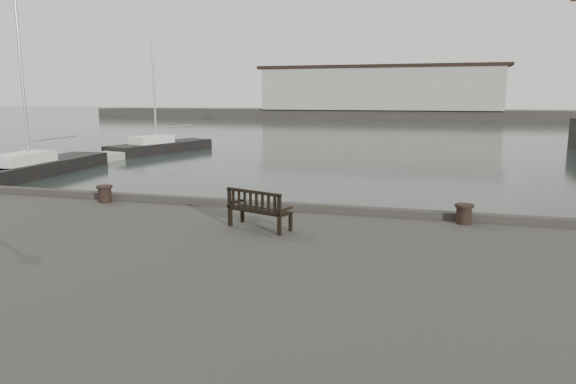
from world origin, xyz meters
name	(u,v)px	position (x,y,z in m)	size (l,w,h in m)	color
ground	(324,268)	(0.00, 0.00, 0.00)	(400.00, 400.00, 0.00)	black
pontoon	(7,175)	(-20.00, 10.00, 0.25)	(2.00, 24.00, 0.50)	#A8A89C
breakwater	(396,98)	(-4.56, 92.00, 4.30)	(140.00, 9.50, 12.20)	#383530
bench	(259,217)	(-1.05, -2.23, 1.84)	(1.60, 1.00, 0.87)	black
bollard_left	(105,194)	(-6.20, -0.59, 1.80)	(0.45, 0.45, 0.47)	black
bollard_right	(464,214)	(3.40, -0.50, 1.79)	(0.44, 0.44, 0.46)	black
yacht_c	(37,171)	(-19.46, 11.67, 0.24)	(3.28, 10.91, 14.32)	black
yacht_d	(161,149)	(-18.89, 25.01, 0.23)	(5.21, 10.11, 12.26)	black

